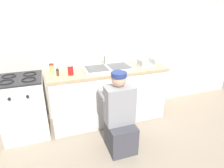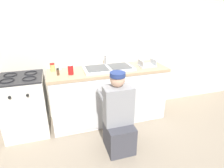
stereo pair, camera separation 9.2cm
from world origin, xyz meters
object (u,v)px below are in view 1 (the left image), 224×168
Objects in this scene: water_glass at (59,67)px; soda_cup_red at (71,70)px; stove_range at (25,107)px; spice_bottle_pepper at (58,72)px; condiment_jar at (52,68)px; sink_double_basin at (108,68)px; plumber_person at (120,119)px; dish_rack_tray at (146,64)px.

soda_cup_red is at bearing -62.31° from water_glass.
stove_range is at bearing -160.90° from water_glass.
spice_bottle_pepper is at bearing 172.01° from soda_cup_red.
spice_bottle_pepper is at bearing -71.21° from condiment_jar.
sink_double_basin is at bearing -9.85° from condiment_jar.
water_glass is at bearing 165.51° from sink_double_basin.
stove_range is 1.45m from plumber_person.
spice_bottle_pepper is (0.53, -0.06, 0.50)m from stove_range.
plumber_person is 3.94× the size of dish_rack_tray.
condiment_jar is at bearing 173.10° from dish_rack_tray.
sink_double_basin is 8.00× the size of water_glass.
sink_double_basin is 0.79m from spice_bottle_pepper.
condiment_jar is (-0.07, 0.21, 0.01)m from spice_bottle_pepper.
water_glass is 0.66× the size of soda_cup_red.
spice_bottle_pepper is 0.82× the size of condiment_jar.
sink_double_basin is 0.91m from plumber_person.
dish_rack_tray is 1.84× the size of soda_cup_red.
soda_cup_red is (0.71, -0.08, 0.53)m from stove_range.
sink_double_basin reaches higher than stove_range.
sink_double_basin is 5.26× the size of soda_cup_red.
condiment_jar reaches higher than water_glass.
spice_bottle_pepper is at bearing -175.60° from sink_double_basin.
dish_rack_tray is at bearing -9.20° from water_glass.
soda_cup_red is (-1.27, -0.05, 0.05)m from dish_rack_tray.
sink_double_basin is 0.61m from soda_cup_red.
condiment_jar is at bearing 170.15° from sink_double_basin.
soda_cup_red is (-0.60, -0.09, 0.06)m from sink_double_basin.
dish_rack_tray is at bearing -3.07° from sink_double_basin.
stove_range is 0.78m from water_glass.
stove_range is at bearing 179.03° from dish_rack_tray.
sink_double_basin reaches higher than plumber_person.
stove_range is 0.85× the size of plumber_person.
stove_range is at bearing -161.76° from condiment_jar.
dish_rack_tray is 1.28m from soda_cup_red.
dish_rack_tray reaches higher than water_glass.
spice_bottle_pepper is at bearing 134.91° from plumber_person.
water_glass is at bearing 117.69° from soda_cup_red.
condiment_jar is at bearing 18.24° from stove_range.
sink_double_basin is 0.67m from dish_rack_tray.
sink_double_basin is at bearing -14.49° from water_glass.
plumber_person is at bearing -45.09° from spice_bottle_pepper.
dish_rack_tray is at bearing 44.16° from plumber_person.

